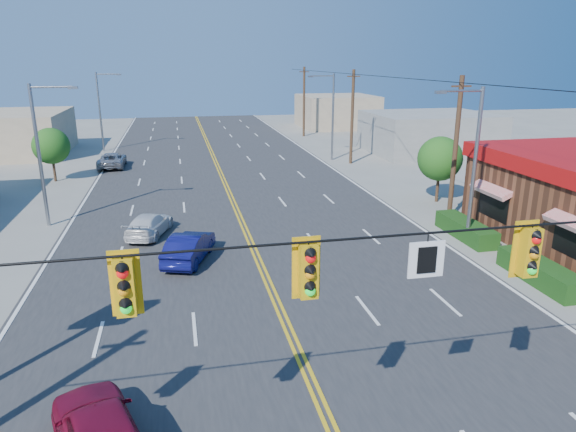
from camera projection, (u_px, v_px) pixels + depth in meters
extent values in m
cube|color=#2D2D30|center=(242.00, 223.00, 30.12)|extent=(20.00, 120.00, 0.06)
cylinder|color=black|center=(370.00, 237.00, 9.68)|extent=(24.00, 0.05, 0.05)
cube|color=white|center=(426.00, 260.00, 10.09)|extent=(0.75, 0.04, 0.75)
cube|color=#D89E0C|center=(125.00, 287.00, 8.94)|extent=(0.55, 0.34, 1.25)
cube|color=#D89E0C|center=(308.00, 271.00, 9.61)|extent=(0.55, 0.34, 1.25)
cube|color=#D89E0C|center=(529.00, 252.00, 10.56)|extent=(0.55, 0.34, 1.25)
cube|color=#194214|center=(499.00, 248.00, 24.86)|extent=(1.20, 9.00, 0.90)
cylinder|color=gray|center=(474.00, 169.00, 25.59)|extent=(0.20, 0.20, 8.00)
cylinder|color=gray|center=(462.00, 91.00, 24.26)|extent=(2.20, 0.12, 0.12)
cube|color=gray|center=(441.00, 92.00, 24.05)|extent=(0.50, 0.25, 0.15)
cylinder|color=gray|center=(333.00, 118.00, 48.02)|extent=(0.20, 0.20, 8.00)
cylinder|color=gray|center=(322.00, 76.00, 46.68)|extent=(2.20, 0.12, 0.12)
cube|color=gray|center=(311.00, 76.00, 46.47)|extent=(0.50, 0.25, 0.15)
cylinder|color=gray|center=(39.00, 157.00, 28.58)|extent=(0.20, 0.20, 8.00)
cylinder|color=gray|center=(51.00, 87.00, 27.70)|extent=(2.20, 0.12, 0.12)
cube|color=gray|center=(73.00, 88.00, 27.94)|extent=(0.50, 0.25, 0.15)
cylinder|color=gray|center=(100.00, 112.00, 52.88)|extent=(0.20, 0.20, 8.00)
cylinder|color=gray|center=(107.00, 74.00, 51.99)|extent=(2.20, 0.12, 0.12)
cube|color=gray|center=(119.00, 75.00, 52.23)|extent=(0.50, 0.25, 0.15)
cylinder|color=#47301E|center=(455.00, 151.00, 29.51)|extent=(0.28, 0.28, 8.40)
cylinder|color=#47301E|center=(352.00, 117.00, 46.33)|extent=(0.28, 0.28, 8.40)
cylinder|color=#47301E|center=(304.00, 102.00, 63.15)|extent=(0.28, 0.28, 8.40)
cylinder|color=#47301E|center=(438.00, 187.00, 34.44)|extent=(0.20, 0.20, 2.10)
sphere|color=#235B19|center=(440.00, 159.00, 33.88)|extent=(2.94, 2.94, 2.94)
cylinder|color=#47301E|center=(54.00, 169.00, 40.27)|extent=(0.20, 0.20, 2.00)
sphere|color=#235B19|center=(51.00, 146.00, 39.74)|extent=(2.80, 2.80, 2.80)
cube|color=gray|center=(429.00, 133.00, 52.71)|extent=(12.00, 10.00, 4.00)
cube|color=tan|center=(8.00, 133.00, 51.60)|extent=(11.00, 12.00, 4.20)
cube|color=tan|center=(337.00, 111.00, 72.60)|extent=(10.00, 10.00, 4.40)
imported|color=#0D0E4F|center=(189.00, 248.00, 24.22)|extent=(2.75, 4.44, 1.38)
imported|color=silver|center=(149.00, 225.00, 27.80)|extent=(2.81, 4.44, 1.20)
imported|color=#9D9CA1|center=(112.00, 161.00, 45.32)|extent=(2.21, 4.74, 1.31)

